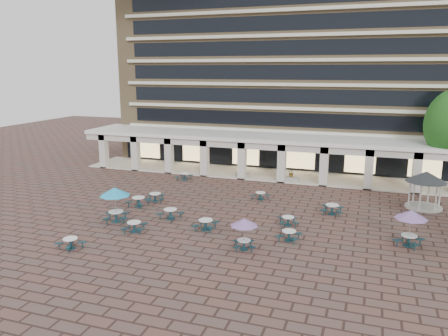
{
  "coord_description": "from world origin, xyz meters",
  "views": [
    {
      "loc": [
        10.59,
        -30.59,
        11.36
      ],
      "look_at": [
        -0.9,
        3.0,
        3.28
      ],
      "focal_mm": 35.0,
      "sensor_mm": 36.0,
      "label": 1
    }
  ],
  "objects": [
    {
      "name": "ground",
      "position": [
        0.0,
        0.0,
        0.0
      ],
      "size": [
        120.0,
        120.0,
        0.0
      ],
      "primitive_type": "plane",
      "color": "brown",
      "rests_on": "ground"
    },
    {
      "name": "apartment_building",
      "position": [
        0.0,
        25.47,
        12.6
      ],
      "size": [
        40.0,
        15.5,
        25.2
      ],
      "color": "#987E56",
      "rests_on": "ground"
    },
    {
      "name": "retail_arcade",
      "position": [
        0.0,
        14.8,
        3.0
      ],
      "size": [
        42.0,
        6.6,
        4.4
      ],
      "color": "white",
      "rests_on": "ground"
    },
    {
      "name": "picnic_table_0",
      "position": [
        -4.97,
        -4.87,
        0.44
      ],
      "size": [
        1.92,
        1.92,
        0.74
      ],
      "rotation": [
        0.0,
        0.0,
        0.24
      ],
      "color": "#163842",
      "rests_on": "ground"
    },
    {
      "name": "picnic_table_1",
      "position": [
        -7.36,
        -8.82,
        0.42
      ],
      "size": [
        1.85,
        1.85,
        0.7
      ],
      "rotation": [
        0.0,
        0.0,
        -0.3
      ],
      "color": "#163842",
      "rests_on": "ground"
    },
    {
      "name": "picnic_table_2",
      "position": [
        -0.3,
        -2.86,
        0.46
      ],
      "size": [
        1.74,
        1.74,
        0.77
      ],
      "rotation": [
        0.0,
        0.0,
        0.02
      ],
      "color": "#163842",
      "rests_on": "ground"
    },
    {
      "name": "picnic_table_3",
      "position": [
        5.77,
        -2.92,
        0.42
      ],
      "size": [
        1.71,
        1.71,
        0.71
      ],
      "rotation": [
        0.0,
        0.0,
        -0.11
      ],
      "color": "#163842",
      "rests_on": "ground"
    },
    {
      "name": "picnic_table_4",
      "position": [
        -7.35,
        -3.46,
        2.27
      ],
      "size": [
        2.32,
        2.32,
        2.67
      ],
      "rotation": [
        0.0,
        0.0,
        0.42
      ],
      "color": "#163842",
      "rests_on": "ground"
    },
    {
      "name": "picnic_table_5",
      "position": [
        -6.98,
        2.15,
        0.45
      ],
      "size": [
        1.99,
        1.99,
        0.75
      ],
      "rotation": [
        0.0,
        0.0,
        0.33
      ],
      "color": "#163842",
      "rests_on": "ground"
    },
    {
      "name": "picnic_table_6",
      "position": [
        3.31,
        -5.33,
        1.77
      ],
      "size": [
        1.8,
        1.8,
        2.08
      ],
      "rotation": [
        0.0,
        0.0,
        0.34
      ],
      "color": "#163842",
      "rests_on": "ground"
    },
    {
      "name": "picnic_table_7",
      "position": [
        5.16,
        -0.02,
        0.4
      ],
      "size": [
        1.79,
        1.79,
        0.67
      ],
      "rotation": [
        0.0,
        0.0,
        0.31
      ],
      "color": "#163842",
      "rests_on": "ground"
    },
    {
      "name": "picnic_table_8",
      "position": [
        -7.67,
        0.47,
        0.48
      ],
      "size": [
        1.95,
        1.95,
        0.8
      ],
      "rotation": [
        0.0,
        0.0,
        -0.13
      ],
      "color": "#163842",
      "rests_on": "ground"
    },
    {
      "name": "picnic_table_9",
      "position": [
        -3.76,
        -1.49,
        0.46
      ],
      "size": [
        2.04,
        2.04,
        0.78
      ],
      "rotation": [
        0.0,
        0.0,
        -0.28
      ],
      "color": "#163842",
      "rests_on": "ground"
    },
    {
      "name": "picnic_table_10",
      "position": [
        8.02,
        3.65,
        0.48
      ],
      "size": [
        1.83,
        1.83,
        0.8
      ],
      "rotation": [
        0.0,
        0.0,
        -0.03
      ],
      "color": "#163842",
      "rests_on": "ground"
    },
    {
      "name": "picnic_table_11",
      "position": [
        13.38,
        -1.3,
        2.08
      ],
      "size": [
        2.12,
        2.12,
        2.44
      ],
      "rotation": [
        0.0,
        0.0,
        -0.37
      ],
      "color": "#163842",
      "rests_on": "ground"
    },
    {
      "name": "picnic_table_12",
      "position": [
        -7.73,
        10.0,
        0.44
      ],
      "size": [
        1.64,
        1.64,
        0.73
      ],
      "rotation": [
        0.0,
        0.0,
        0.0
      ],
      "color": "#163842",
      "rests_on": "ground"
    },
    {
      "name": "picnic_table_13",
      "position": [
        1.6,
        5.75,
        0.39
      ],
      "size": [
        1.8,
        1.8,
        0.66
      ],
      "rotation": [
        0.0,
        0.0,
        -0.42
      ],
      "color": "#163842",
      "rests_on": "ground"
    },
    {
      "name": "gazebo",
      "position": [
        15.11,
        7.83,
        2.33
      ],
      "size": [
        3.32,
        3.32,
        3.09
      ],
      "rotation": [
        0.0,
        0.0,
        0.16
      ],
      "color": "beige",
      "rests_on": "ground"
    },
    {
      "name": "planter_left",
      "position": [
        -2.18,
        12.9,
        0.53
      ],
      "size": [
        1.5,
        0.63,
        1.29
      ],
      "color": "#989893",
      "rests_on": "ground"
    },
    {
      "name": "planter_right",
      "position": [
        3.06,
        12.9,
        0.54
      ],
      "size": [
        1.5,
        0.87,
        1.31
      ],
      "color": "#989893",
      "rests_on": "ground"
    }
  ]
}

